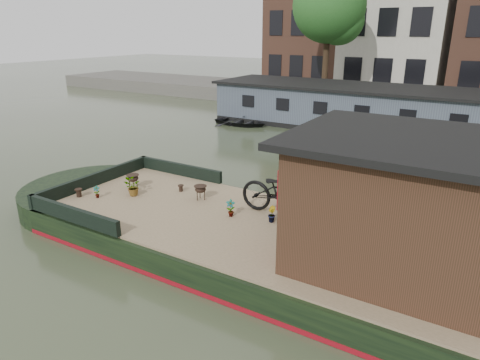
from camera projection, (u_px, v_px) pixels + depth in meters
The scene contains 19 objects.
ground at pixel (287, 262), 9.26m from camera, with size 120.00×120.00×0.00m, color #26301E.
houseboat_hull at pixel (235, 236), 9.82m from camera, with size 14.01×4.02×0.60m.
houseboat_deck at pixel (288, 236), 9.05m from camera, with size 11.80×3.80×0.05m, color #947B5B.
bow_bulwark at pixel (117, 185), 11.47m from camera, with size 3.00×4.00×0.35m.
cabin at pixel (403, 202), 7.56m from camera, with size 4.00×3.50×2.42m.
bicycle at pixel (285, 193), 9.79m from camera, with size 0.77×2.20×1.16m, color black.
potted_plant_a at pixel (231, 208), 9.89m from camera, with size 0.22×0.15×0.41m, color #A1432E.
potted_plant_b at pixel (271, 214), 9.63m from camera, with size 0.20×0.16×0.37m, color maroon.
potted_plant_c at pixel (132, 187), 11.12m from camera, with size 0.42×0.36×0.47m, color #B34734.
potted_plant_d at pixel (288, 195), 10.38m from camera, with size 0.35×0.35×0.62m, color #9E3F2B.
potted_plant_e at pixel (97, 192), 11.00m from camera, with size 0.17×0.12×0.32m, color #9E372E.
brazier_front at pixel (133, 181), 11.66m from camera, with size 0.36×0.36×0.39m, color black, non-canonical shape.
brazier_rear at pixel (201, 193), 10.88m from camera, with size 0.35×0.35×0.37m, color black, non-canonical shape.
bollard_port at pixel (181, 188), 11.47m from camera, with size 0.15×0.15×0.18m, color black.
bollard_stbd at pixel (79, 193), 11.09m from camera, with size 0.19×0.19×0.22m, color black.
dinghy at pixel (241, 119), 22.42m from camera, with size 2.05×2.87×0.59m, color black.
far_houseboat at pixel (416, 114), 20.20m from camera, with size 20.40×4.40×2.11m.
quay at pixel (435, 105), 25.61m from camera, with size 60.00×6.00×0.90m, color #47443F.
tree_left at pixel (332, 9), 25.76m from camera, with size 4.40×4.40×7.40m.
Camera 1 is at (3.36, -7.48, 4.77)m, focal length 32.00 mm.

